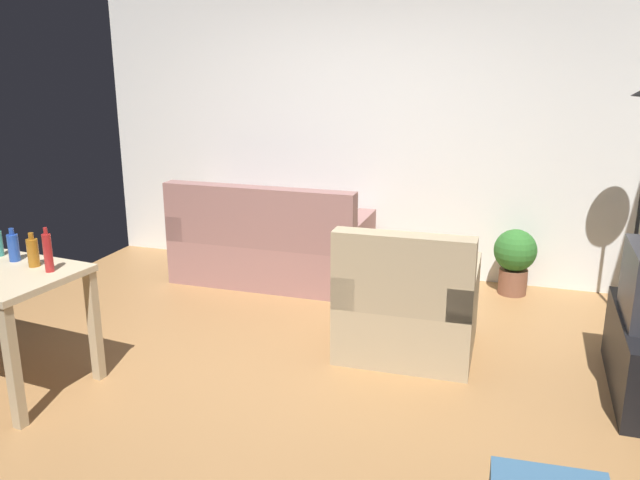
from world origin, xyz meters
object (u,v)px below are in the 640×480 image
at_px(potted_plant, 515,257).
at_px(bottle_red, 48,252).
at_px(bottle_amber, 33,252).
at_px(bottle_blue, 13,247).
at_px(couch, 271,248).
at_px(armchair, 408,308).

xyz_separation_m(potted_plant, bottle_red, (-2.60, -2.56, 0.55)).
bearing_deg(bottle_amber, bottle_red, -18.89).
relative_size(bottle_blue, bottle_red, 0.78).
distance_m(couch, potted_plant, 2.13).
distance_m(potted_plant, bottle_red, 3.69).
relative_size(armchair, bottle_red, 3.42).
height_order(potted_plant, bottle_amber, bottle_amber).
height_order(armchair, bottle_amber, bottle_amber).
xyz_separation_m(couch, bottle_red, (-0.49, -2.25, 0.57)).
distance_m(potted_plant, bottle_amber, 3.76).
xyz_separation_m(bottle_blue, bottle_red, (0.35, -0.11, 0.03)).
relative_size(couch, potted_plant, 3.00).
bearing_deg(couch, potted_plant, -171.58).
height_order(potted_plant, bottle_blue, bottle_blue).
bearing_deg(bottle_amber, couch, 73.62).
bearing_deg(potted_plant, bottle_amber, -137.69).
relative_size(bottle_blue, bottle_amber, 1.00).
height_order(bottle_blue, bottle_red, bottle_red).
bearing_deg(bottle_red, armchair, 30.99).
distance_m(potted_plant, bottle_blue, 3.87).
bearing_deg(armchair, bottle_amber, 26.74).
bearing_deg(bottle_amber, bottle_blue, 164.66).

